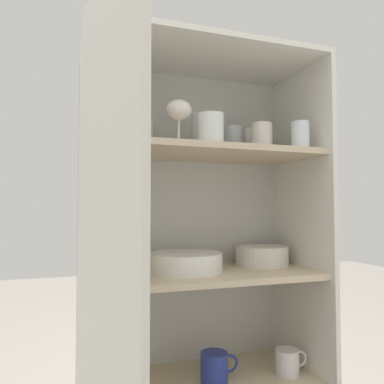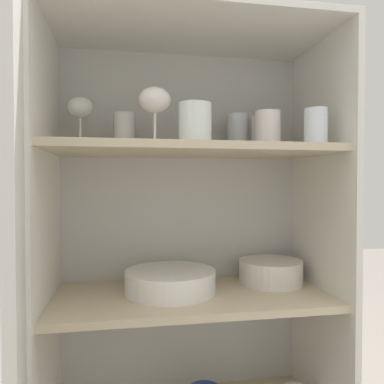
{
  "view_description": "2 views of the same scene",
  "coord_description": "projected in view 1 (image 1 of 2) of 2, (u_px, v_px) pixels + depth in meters",
  "views": [
    {
      "loc": [
        -0.44,
        -1.01,
        0.86
      ],
      "look_at": [
        -0.03,
        0.19,
        0.91
      ],
      "focal_mm": 35.0,
      "sensor_mm": 36.0,
      "label": 1
    },
    {
      "loc": [
        -0.18,
        -0.85,
        0.96
      ],
      "look_at": [
        -0.0,
        0.16,
        0.93
      ],
      "focal_mm": 35.0,
      "sensor_mm": 36.0,
      "label": 2
    }
  ],
  "objects": [
    {
      "name": "tumbler_glass_5",
      "position": [
        211.0,
        130.0,
        1.18
      ],
      "size": [
        0.08,
        0.08,
        0.1
      ],
      "color": "white",
      "rests_on": "shelf_board_upper"
    },
    {
      "name": "wine_glass_0",
      "position": [
        109.0,
        118.0,
        1.24
      ],
      "size": [
        0.07,
        0.07,
        0.14
      ],
      "color": "white",
      "rests_on": "shelf_board_upper"
    },
    {
      "name": "coffee_mug_extra_1",
      "position": [
        288.0,
        362.0,
        1.29
      ],
      "size": [
        0.12,
        0.08,
        0.08
      ],
      "color": "white",
      "rests_on": "shelf_board_lower"
    },
    {
      "name": "cupboard_side_right",
      "position": [
        302.0,
        255.0,
        1.38
      ],
      "size": [
        0.02,
        0.38,
        1.37
      ],
      "primitive_type": "cube",
      "color": "white",
      "rests_on": "ground_plane"
    },
    {
      "name": "mixing_bowl_large",
      "position": [
        262.0,
        255.0,
        1.39
      ],
      "size": [
        0.19,
        0.19,
        0.07
      ],
      "color": "silver",
      "rests_on": "shelf_board_middle"
    },
    {
      "name": "tumbler_glass_2",
      "position": [
        203.0,
        133.0,
        1.3
      ],
      "size": [
        0.08,
        0.08,
        0.13
      ],
      "color": "white",
      "rests_on": "shelf_board_upper"
    },
    {
      "name": "tumbler_glass_1",
      "position": [
        262.0,
        138.0,
        1.31
      ],
      "size": [
        0.07,
        0.07,
        0.1
      ],
      "color": "silver",
      "rests_on": "shelf_board_upper"
    },
    {
      "name": "tumbler_glass_4",
      "position": [
        254.0,
        142.0,
        1.41
      ],
      "size": [
        0.07,
        0.07,
        0.1
      ],
      "color": "silver",
      "rests_on": "shelf_board_upper"
    },
    {
      "name": "shelf_board_upper",
      "position": [
        203.0,
        153.0,
        1.27
      ],
      "size": [
        0.76,
        0.35,
        0.02
      ],
      "primitive_type": "cube",
      "color": "beige"
    },
    {
      "name": "tumbler_glass_3",
      "position": [
        300.0,
        136.0,
        1.26
      ],
      "size": [
        0.06,
        0.06,
        0.09
      ],
      "color": "white",
      "rests_on": "shelf_board_upper"
    },
    {
      "name": "cupboard_back_panel",
      "position": [
        186.0,
        254.0,
        1.43
      ],
      "size": [
        0.8,
        0.02,
        1.37
      ],
      "primitive_type": "cube",
      "color": "silver",
      "rests_on": "ground_plane"
    },
    {
      "name": "shelf_board_middle",
      "position": [
        203.0,
        275.0,
        1.25
      ],
      "size": [
        0.76,
        0.35,
        0.02
      ],
      "primitive_type": "cube",
      "color": "beige"
    },
    {
      "name": "plate_stack_white",
      "position": [
        184.0,
        262.0,
        1.26
      ],
      "size": [
        0.26,
        0.26,
        0.06
      ],
      "color": "white",
      "rests_on": "shelf_board_middle"
    },
    {
      "name": "tumbler_glass_0",
      "position": [
        234.0,
        141.0,
        1.42
      ],
      "size": [
        0.07,
        0.07,
        0.11
      ],
      "color": "white",
      "rests_on": "shelf_board_upper"
    },
    {
      "name": "wine_glass_1",
      "position": [
        179.0,
        112.0,
        1.17
      ],
      "size": [
        0.08,
        0.08,
        0.14
      ],
      "color": "silver",
      "rests_on": "shelf_board_upper"
    },
    {
      "name": "tumbler_glass_6",
      "position": [
        144.0,
        136.0,
        1.29
      ],
      "size": [
        0.06,
        0.06,
        0.1
      ],
      "color": "white",
      "rests_on": "shelf_board_upper"
    },
    {
      "name": "cupboard_side_left",
      "position": [
        82.0,
        265.0,
        1.13
      ],
      "size": [
        0.02,
        0.38,
        1.37
      ],
      "primitive_type": "cube",
      "color": "white",
      "rests_on": "ground_plane"
    },
    {
      "name": "coffee_mug_primary",
      "position": [
        215.0,
        367.0,
        1.23
      ],
      "size": [
        0.13,
        0.09,
        0.09
      ],
      "color": "#283893",
      "rests_on": "shelf_board_lower"
    },
    {
      "name": "cupboard_top_panel",
      "position": [
        202.0,
        57.0,
        1.29
      ],
      "size": [
        0.8,
        0.38,
        0.02
      ],
      "primitive_type": "cube",
      "color": "white",
      "rests_on": "cupboard_side_left"
    },
    {
      "name": "shelf_board_lower",
      "position": [
        203.0,
        384.0,
        1.24
      ],
      "size": [
        0.76,
        0.35,
        0.02
      ],
      "primitive_type": "cube",
      "color": "beige"
    },
    {
      "name": "cupboard_door",
      "position": [
        106.0,
        291.0,
        0.78
      ],
      "size": [
        0.1,
        0.39,
        1.37
      ],
      "color": "silver",
      "rests_on": "ground_plane"
    }
  ]
}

